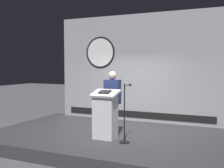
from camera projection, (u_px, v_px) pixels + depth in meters
The scene contains 6 objects.
ground_plane at pixel (113, 145), 7.29m from camera, with size 40.00×40.00×0.00m, color #4C4C51.
stage_platform at pixel (113, 139), 7.28m from camera, with size 6.40×4.00×0.30m, color #333338.
banner_display at pixel (136, 68), 8.86m from camera, with size 5.43×0.12×3.42m.
podium at pixel (105, 115), 6.72m from camera, with size 0.64×0.50×1.20m.
speaker_person at pixel (112, 102), 7.15m from camera, with size 0.40×0.26×1.64m.
microphone_stand at pixel (125, 122), 6.41m from camera, with size 0.24×0.52×1.37m.
Camera 1 is at (2.92, -6.56, 2.06)m, focal length 44.35 mm.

